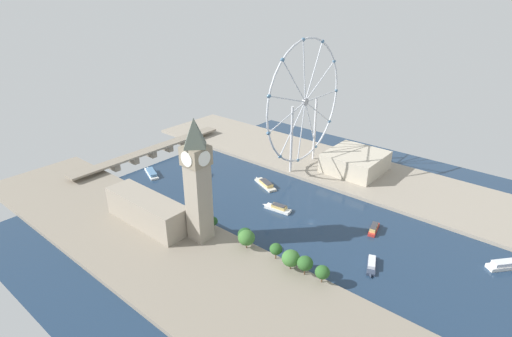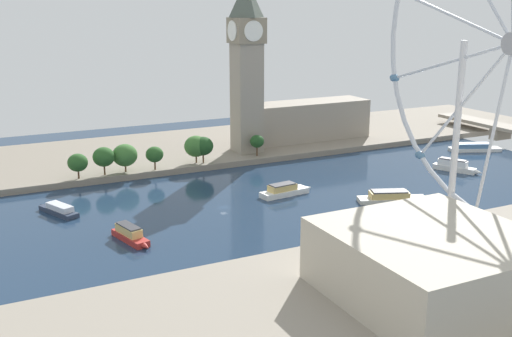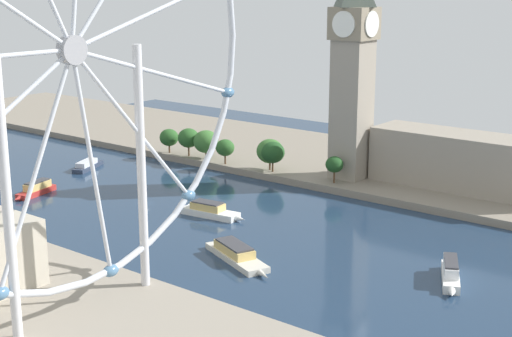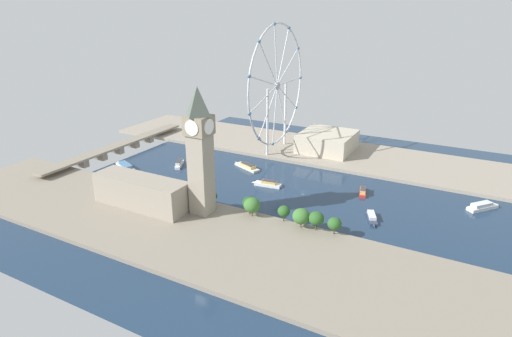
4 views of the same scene
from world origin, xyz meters
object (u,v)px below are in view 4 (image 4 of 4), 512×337
Objects in this scene: riverside_hall at (327,141)px; tour_boat_6 at (125,166)px; parliament_block at (141,192)px; clock_tower at (200,150)px; tour_boat_4 at (372,217)px; tour_boat_1 at (483,206)px; tour_boat_0 at (268,184)px; tour_boat_5 at (247,166)px; tour_boat_2 at (363,191)px; river_bridge at (117,147)px; ferris_wheel at (277,86)px; tour_boat_3 at (179,163)px.

tour_boat_6 is at bearing 131.07° from riverside_hall.
tour_boat_6 is at bearing 52.12° from parliament_block.
tour_boat_4 is (51.93, -107.92, -48.12)m from clock_tower.
tour_boat_0 is at bearing 143.53° from tour_boat_1.
tour_boat_6 is at bearing 49.78° from tour_boat_5.
tour_boat_1 is (-69.16, -146.25, -10.08)m from riverside_hall.
tour_boat_0 is at bearing 163.77° from tour_boat_5.
riverside_hall reaches higher than tour_boat_2.
tour_boat_1 is (107.81, -176.00, -47.59)m from clock_tower.
riverside_hall is 2.10× the size of tour_boat_1.
river_bridge is (-102.84, 188.64, -5.99)m from riverside_hall.
tour_boat_1 is 1.07× the size of tour_boat_4.
ferris_wheel reaches higher than tour_boat_4.
clock_tower is 157.02m from ferris_wheel.
tour_boat_0 is 45.54m from tour_boat_5.
tour_boat_5 is (25.14, -59.23, -0.55)m from tour_boat_3.
river_bridge is 5.60× the size of tour_boat_5.
clock_tower is at bearing 123.42° from tour_boat_5.
tour_boat_3 is (-19.23, 169.34, 0.25)m from tour_boat_2.
tour_boat_4 is 228.67m from tour_boat_6.
river_bridge is 79.88m from tour_boat_3.
tour_boat_2 is at bearing -44.15° from clock_tower.
riverside_hall is 0.29× the size of river_bridge.
ferris_wheel reaches higher than tour_boat_6.
ferris_wheel is at bearing -75.58° from tour_boat_0.
parliament_block is at bearing 165.05° from tour_boat_6.
river_bridge is 6.94× the size of tour_boat_0.
tour_boat_4 is at bearing -94.76° from river_bridge.
ferris_wheel is 140.30m from tour_boat_2.
tour_boat_6 is (-6.04, 228.59, 0.23)m from tour_boat_4.
tour_boat_2 is at bearing -144.25° from riverside_hall.
tour_boat_0 is 1.13× the size of tour_boat_4.
tour_boat_2 is 0.68× the size of tour_boat_6.
tour_boat_3 is at bearing 45.05° from tour_boat_5.
ferris_wheel is at bearing -9.50° from parliament_block.
clock_tower is 1.20× the size of parliament_block.
tour_boat_0 is (-84.41, -33.18, -65.45)m from ferris_wheel.
tour_boat_5 is at bearing -12.88° from parliament_block.
ferris_wheel is 3.79× the size of tour_boat_5.
tour_boat_4 is (-21.80, -187.01, -0.84)m from tour_boat_3.
parliament_block reaches higher than tour_boat_6.
riverside_hall is (176.97, -29.75, -37.52)m from clock_tower.
riverside_hall reaches higher than tour_boat_5.
tour_boat_5 reaches higher than tour_boat_4.
riverside_hall reaches higher than tour_boat_6.
clock_tower is 3.39× the size of tour_boat_0.
tour_boat_2 is at bearing -170.34° from tour_boat_0.
riverside_hall reaches higher than tour_boat_3.
tour_boat_2 is 170.43m from tour_boat_3.
tour_boat_6 is at bearing 69.18° from clock_tower.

